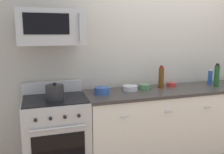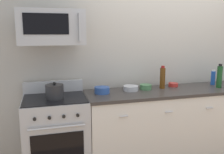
# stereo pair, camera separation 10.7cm
# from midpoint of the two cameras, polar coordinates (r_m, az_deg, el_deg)

# --- Properties ---
(ground_plane) EXTENTS (6.77, 6.77, 0.00)m
(ground_plane) POSITION_cam_midpoint_polar(r_m,az_deg,el_deg) (3.80, 13.28, -16.35)
(ground_plane) COLOR brown
(back_wall) EXTENTS (5.64, 0.10, 2.70)m
(back_wall) POSITION_cam_midpoint_polar(r_m,az_deg,el_deg) (3.77, 10.93, 5.01)
(back_wall) COLOR #B7B2A8
(back_wall) RESTS_ON ground_plane
(counter_unit) EXTENTS (2.55, 0.66, 0.92)m
(counter_unit) POSITION_cam_midpoint_polar(r_m,az_deg,el_deg) (3.62, 13.59, -9.81)
(counter_unit) COLOR silver
(counter_unit) RESTS_ON ground_plane
(range_oven) EXTENTS (0.76, 0.69, 1.07)m
(range_oven) POSITION_cam_midpoint_polar(r_m,az_deg,el_deg) (3.14, -13.94, -12.82)
(range_oven) COLOR #B7BABF
(range_oven) RESTS_ON ground_plane
(microwave) EXTENTS (0.74, 0.44, 0.40)m
(microwave) POSITION_cam_midpoint_polar(r_m,az_deg,el_deg) (2.94, -15.10, 11.21)
(microwave) COLOR #B7BABF
(bottle_wine_green) EXTENTS (0.07, 0.07, 0.34)m
(bottle_wine_green) POSITION_cam_midpoint_polar(r_m,az_deg,el_deg) (3.77, 22.63, 0.27)
(bottle_wine_green) COLOR #19471E
(bottle_wine_green) RESTS_ON countertop_slab
(bottle_soda_blue) EXTENTS (0.06, 0.06, 0.22)m
(bottle_soda_blue) POSITION_cam_midpoint_polar(r_m,az_deg,el_deg) (3.95, 21.32, -0.01)
(bottle_soda_blue) COLOR #1E4CA5
(bottle_soda_blue) RESTS_ON countertop_slab
(bottle_wine_amber) EXTENTS (0.07, 0.07, 0.32)m
(bottle_wine_amber) POSITION_cam_midpoint_polar(r_m,az_deg,el_deg) (3.46, 10.61, -0.10)
(bottle_wine_amber) COLOR #59330F
(bottle_wine_amber) RESTS_ON countertop_slab
(bowl_green_glaze) EXTENTS (0.16, 0.16, 0.07)m
(bowl_green_glaze) POSITION_cam_midpoint_polar(r_m,az_deg,el_deg) (3.38, 6.77, -2.23)
(bowl_green_glaze) COLOR #477A4C
(bowl_green_glaze) RESTS_ON countertop_slab
(bowl_steel_prep) EXTENTS (0.20, 0.20, 0.06)m
(bowl_steel_prep) POSITION_cam_midpoint_polar(r_m,az_deg,el_deg) (3.29, 3.34, -2.57)
(bowl_steel_prep) COLOR #B2B5BA
(bowl_steel_prep) RESTS_ON countertop_slab
(bowl_blue_mixing) EXTENTS (0.19, 0.19, 0.08)m
(bowl_blue_mixing) POSITION_cam_midpoint_polar(r_m,az_deg,el_deg) (3.13, -3.40, -3.09)
(bowl_blue_mixing) COLOR #2D519E
(bowl_blue_mixing) RESTS_ON countertop_slab
(bowl_red_small) EXTENTS (0.14, 0.14, 0.05)m
(bowl_red_small) POSITION_cam_midpoint_polar(r_m,az_deg,el_deg) (3.65, 12.97, -1.64)
(bowl_red_small) COLOR #B72D28
(bowl_red_small) RESTS_ON countertop_slab
(stockpot) EXTENTS (0.21, 0.21, 0.20)m
(stockpot) POSITION_cam_midpoint_polar(r_m,az_deg,el_deg) (2.92, -14.32, -3.47)
(stockpot) COLOR #262628
(stockpot) RESTS_ON range_oven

